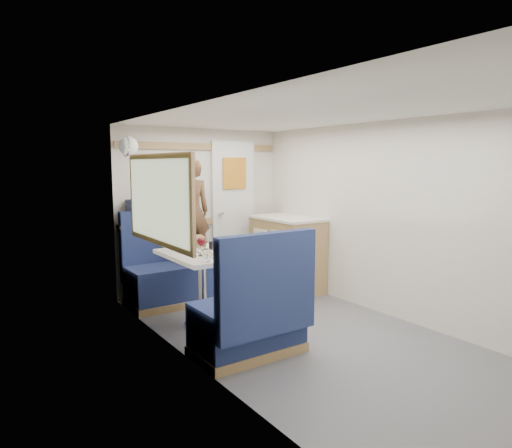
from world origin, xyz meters
TOP-DOWN VIEW (x-y plane):
  - floor at (0.00, 0.00)m, footprint 4.50×4.50m
  - ceiling at (0.00, 0.00)m, footprint 4.50×4.50m
  - wall_back at (0.00, 2.25)m, footprint 2.20×0.02m
  - wall_left at (-1.10, 0.00)m, footprint 0.02×4.50m
  - wall_right at (1.10, 0.00)m, footprint 0.02×4.50m
  - oak_trim_low at (0.00, 2.23)m, footprint 2.15×0.02m
  - oak_trim_high at (0.00, 2.23)m, footprint 2.15×0.02m
  - side_window at (-1.08, 1.00)m, footprint 0.04×1.30m
  - rear_door at (0.45, 2.22)m, footprint 0.62×0.12m
  - dinette_table at (-0.65, 1.00)m, footprint 0.62×0.92m
  - bench_far at (-0.65, 1.86)m, footprint 0.90×0.59m
  - bench_near at (-0.65, 0.14)m, footprint 0.90×0.59m
  - ledge at (-0.65, 2.12)m, footprint 0.90×0.14m
  - dome_light at (-1.04, 1.85)m, footprint 0.20×0.20m
  - galley_counter at (0.82, 1.55)m, footprint 0.57×0.92m
  - person at (-0.37, 1.78)m, footprint 0.46×0.33m
  - duffel_bag at (-0.71, 2.12)m, footprint 0.61×0.40m
  - tray at (-0.57, 0.89)m, footprint 0.33×0.39m
  - orange_fruit at (-0.47, 0.92)m, footprint 0.07×0.07m
  - cheese_block at (-0.65, 0.78)m, footprint 0.10×0.08m
  - wine_glass at (-0.71, 0.88)m, footprint 0.08×0.08m
  - tumbler_left at (-0.80, 0.62)m, footprint 0.07×0.07m
  - tumbler_mid at (-0.78, 1.13)m, footprint 0.08×0.08m
  - tumbler_right at (-0.62, 1.12)m, footprint 0.07×0.07m
  - beer_glass at (-0.43, 1.12)m, footprint 0.06×0.06m
  - pepper_grinder at (-0.54, 1.02)m, footprint 0.04×0.04m
  - bread_loaf at (-0.50, 1.38)m, footprint 0.20×0.27m

SIDE VIEW (x-z plane):
  - floor at x=0.00m, z-range 0.00..0.00m
  - bench_far at x=-0.65m, z-range -0.22..0.83m
  - bench_near at x=-0.65m, z-range -0.22..0.83m
  - galley_counter at x=0.82m, z-range 0.01..0.93m
  - dinette_table at x=-0.65m, z-range 0.21..0.93m
  - tray at x=-0.57m, z-range 0.72..0.74m
  - cheese_block at x=-0.65m, z-range 0.74..0.77m
  - beer_glass at x=-0.43m, z-range 0.72..0.81m
  - pepper_grinder at x=-0.54m, z-range 0.72..0.82m
  - bread_loaf at x=-0.50m, z-range 0.72..0.82m
  - orange_fruit at x=-0.47m, z-range 0.74..0.81m
  - tumbler_left at x=-0.80m, z-range 0.72..0.83m
  - tumbler_right at x=-0.62m, z-range 0.72..0.84m
  - tumbler_mid at x=-0.78m, z-range 0.72..0.84m
  - wine_glass at x=-0.71m, z-range 0.76..0.93m
  - oak_trim_low at x=0.00m, z-range 0.81..0.89m
  - ledge at x=-0.65m, z-range 0.86..0.90m
  - rear_door at x=0.45m, z-range 0.04..1.90m
  - wall_back at x=0.00m, z-range 0.00..2.00m
  - wall_left at x=-1.10m, z-range 0.00..2.00m
  - wall_right at x=1.10m, z-range 0.00..2.00m
  - duffel_bag at x=-0.71m, z-range 0.90..1.17m
  - person at x=-0.37m, z-range 0.45..1.63m
  - side_window at x=-1.08m, z-range 0.89..1.61m
  - dome_light at x=-1.04m, z-range 1.65..1.85m
  - oak_trim_high at x=0.00m, z-range 1.74..1.82m
  - ceiling at x=0.00m, z-range 2.00..2.00m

